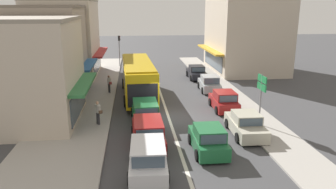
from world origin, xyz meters
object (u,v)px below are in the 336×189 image
at_px(wagon_adjacent_lane_lead, 145,112).
at_px(parked_sedan_kerb_rear, 196,73).
at_px(parked_sedan_kerb_front, 246,125).
at_px(pedestrian_with_handbag_near, 109,83).
at_px(city_bus, 138,76).
at_px(parked_hatchback_kerb_second, 224,101).
at_px(directional_road_sign, 262,88).
at_px(parked_hatchback_kerb_third, 209,84).
at_px(pedestrian_browsing_midblock, 98,111).
at_px(traffic_light_downstreet, 119,46).
at_px(wagon_queue_gap_filler, 148,157).
at_px(wagon_queue_far_back, 148,132).
at_px(hatchback_behind_bus_near, 208,140).

distance_m(wagon_adjacent_lane_lead, parked_sedan_kerb_rear, 15.43).
bearing_deg(parked_sedan_kerb_front, pedestrian_with_handbag_near, 129.83).
xyz_separation_m(wagon_adjacent_lane_lead, pedestrian_with_handbag_near, (-3.01, 8.16, 0.32)).
relative_size(city_bus, parked_hatchback_kerb_second, 2.95).
height_order(parked_hatchback_kerb_second, directional_road_sign, directional_road_sign).
xyz_separation_m(parked_hatchback_kerb_third, parked_sedan_kerb_rear, (-0.13, 5.78, -0.05)).
bearing_deg(pedestrian_browsing_midblock, traffic_light_downstreet, 88.18).
relative_size(wagon_adjacent_lane_lead, pedestrian_with_handbag_near, 2.79).
distance_m(city_bus, wagon_queue_gap_filler, 14.05).
xyz_separation_m(wagon_queue_far_back, parked_sedan_kerb_rear, (6.37, 17.83, -0.08)).
height_order(hatchback_behind_bus_near, parked_hatchback_kerb_third, same).
xyz_separation_m(wagon_queue_gap_filler, parked_hatchback_kerb_second, (6.44, 9.34, -0.04)).
bearing_deg(traffic_light_downstreet, pedestrian_browsing_midblock, -91.82).
height_order(parked_hatchback_kerb_third, pedestrian_with_handbag_near, pedestrian_with_handbag_near).
xyz_separation_m(wagon_queue_gap_filler, directional_road_sign, (7.85, 5.51, 1.96)).
bearing_deg(pedestrian_browsing_midblock, wagon_queue_far_back, -46.28).
distance_m(city_bus, parked_sedan_kerb_front, 11.94).
relative_size(parked_sedan_kerb_rear, traffic_light_downstreet, 1.00).
bearing_deg(parked_sedan_kerb_rear, wagon_queue_far_back, -109.66).
bearing_deg(traffic_light_downstreet, parked_hatchback_kerb_third, -57.20).
distance_m(parked_sedan_kerb_front, traffic_light_downstreet, 26.73).
bearing_deg(parked_hatchback_kerb_second, wagon_adjacent_lane_lead, -160.07).
relative_size(wagon_adjacent_lane_lead, wagon_queue_gap_filler, 1.00).
bearing_deg(city_bus, hatchback_behind_bus_near, -73.22).
height_order(wagon_queue_far_back, parked_sedan_kerb_rear, wagon_queue_far_back).
relative_size(wagon_adjacent_lane_lead, directional_road_sign, 1.26).
height_order(wagon_queue_gap_filler, parked_sedan_kerb_rear, wagon_queue_gap_filler).
bearing_deg(pedestrian_with_handbag_near, traffic_light_downstreet, 87.90).
height_order(parked_sedan_kerb_front, parked_hatchback_kerb_second, parked_hatchback_kerb_second).
relative_size(parked_hatchback_kerb_second, pedestrian_with_handbag_near, 2.28).
height_order(pedestrian_with_handbag_near, pedestrian_browsing_midblock, same).
bearing_deg(wagon_queue_gap_filler, hatchback_behind_bus_near, 28.55).
bearing_deg(directional_road_sign, wagon_queue_gap_filler, -144.92).
relative_size(wagon_adjacent_lane_lead, pedestrian_browsing_midblock, 2.79).
bearing_deg(wagon_queue_far_back, hatchback_behind_bus_near, -22.89).
bearing_deg(pedestrian_with_handbag_near, parked_hatchback_kerb_second, -32.33).
relative_size(wagon_queue_far_back, parked_hatchback_kerb_second, 1.22).
xyz_separation_m(wagon_queue_gap_filler, pedestrian_with_handbag_near, (-2.85, 15.22, 0.32)).
relative_size(wagon_queue_gap_filler, parked_sedan_kerb_front, 1.07).
relative_size(hatchback_behind_bus_near, parked_sedan_kerb_front, 0.87).
bearing_deg(wagon_queue_far_back, parked_hatchback_kerb_second, 43.99).
xyz_separation_m(wagon_queue_far_back, parked_hatchback_kerb_second, (6.28, 6.06, -0.04)).
height_order(parked_sedan_kerb_front, directional_road_sign, directional_road_sign).
bearing_deg(pedestrian_browsing_midblock, hatchback_behind_bus_near, -36.14).
height_order(wagon_queue_gap_filler, pedestrian_with_handbag_near, pedestrian_with_handbag_near).
height_order(wagon_queue_far_back, pedestrian_with_handbag_near, pedestrian_with_handbag_near).
bearing_deg(parked_hatchback_kerb_third, wagon_adjacent_lane_lead, -128.22).
bearing_deg(city_bus, parked_sedan_kerb_front, -56.28).
bearing_deg(parked_sedan_kerb_front, parked_hatchback_kerb_second, 89.50).
distance_m(wagon_queue_far_back, directional_road_sign, 8.23).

